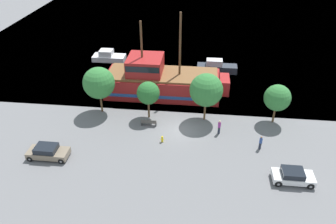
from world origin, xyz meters
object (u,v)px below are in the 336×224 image
pirate_ship (161,81)px  parked_car_curb_front (293,176)px  moored_boat_outer (108,57)px  pedestrian_walking_near (261,143)px  parked_car_curb_mid (48,152)px  bench_promenade_east (149,122)px  pedestrian_walking_far (219,127)px  fire_hydrant (162,139)px  moored_boat_dockside (216,67)px

pirate_ship → parked_car_curb_front: (14.51, -15.81, -1.28)m
parked_car_curb_front → moored_boat_outer: bearing=133.3°
moored_boat_outer → pedestrian_walking_near: (22.44, -21.64, 0.15)m
parked_car_curb_mid → pedestrian_walking_near: 22.36m
moored_boat_outer → bench_promenade_east: (9.86, -18.59, -0.23)m
parked_car_curb_mid → pedestrian_walking_far: bearing=19.1°
fire_hydrant → pirate_ship: bearing=97.8°
pirate_ship → moored_boat_dockside: (7.73, 8.02, -1.21)m
pirate_ship → moored_boat_outer: size_ratio=3.08×
moored_boat_outer → pedestrian_walking_far: size_ratio=3.04×
parked_car_curb_front → fire_hydrant: bearing=159.8°
moored_boat_outer → bench_promenade_east: size_ratio=2.94×
parked_car_curb_front → pedestrian_walking_near: size_ratio=2.35×
pedestrian_walking_far → pedestrian_walking_near: bearing=-28.3°
pedestrian_walking_far → pirate_ship: bearing=131.6°
moored_boat_outer → parked_car_curb_mid: moored_boat_outer is taller
pedestrian_walking_near → parked_car_curb_mid: bearing=-170.2°
moored_boat_outer → pedestrian_walking_near: size_ratio=3.31×
parked_car_curb_front → bench_promenade_east: (-15.00, 7.77, -0.24)m
pirate_ship → parked_car_curb_mid: (-9.94, -14.89, -1.27)m
parked_car_curb_front → pedestrian_walking_near: 5.31m
parked_car_curb_mid → fire_hydrant: bearing=18.7°
fire_hydrant → pedestrian_walking_far: bearing=19.8°
pedestrian_walking_far → moored_boat_dockside: bearing=90.2°
moored_boat_dockside → bench_promenade_east: bearing=-117.1°
pirate_ship → moored_boat_outer: pirate_ship is taller
fire_hydrant → parked_car_curb_front: bearing=-20.2°
moored_boat_dockside → parked_car_curb_front: bearing=-74.1°
moored_boat_dockside → bench_promenade_east: 18.03m
fire_hydrant → bench_promenade_east: bench_promenade_east is taller
pedestrian_walking_near → pedestrian_walking_far: pedestrian_walking_far is taller
bench_promenade_east → fire_hydrant: bearing=-56.3°
parked_car_curb_front → fire_hydrant: (-13.01, 4.80, -0.27)m
pirate_ship → bench_promenade_east: bearing=-93.4°
pirate_ship → bench_promenade_east: pirate_ship is taller
bench_promenade_east → pedestrian_walking_near: 12.95m
bench_promenade_east → pirate_ship: bearing=86.6°
parked_car_curb_mid → pedestrian_walking_far: (17.71, 6.14, 0.21)m
pedestrian_walking_near → pedestrian_walking_far: bearing=151.7°
moored_boat_dockside → pedestrian_walking_far: moored_boat_dockside is taller
pirate_ship → parked_car_curb_front: 21.50m
parked_car_curb_mid → pedestrian_walking_far: size_ratio=2.35×
pirate_ship → parked_car_curb_mid: 17.95m
parked_car_curb_mid → pedestrian_walking_near: size_ratio=2.56×
fire_hydrant → pedestrian_walking_far: (6.27, 2.26, 0.50)m
parked_car_curb_mid → pedestrian_walking_near: pedestrian_walking_near is taller
parked_car_curb_front → pirate_ship: bearing=132.6°
moored_boat_dockside → pedestrian_walking_near: moored_boat_dockside is taller
moored_boat_dockside → parked_car_curb_front: size_ratio=1.61×
parked_car_curb_mid → pedestrian_walking_far: pedestrian_walking_far is taller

